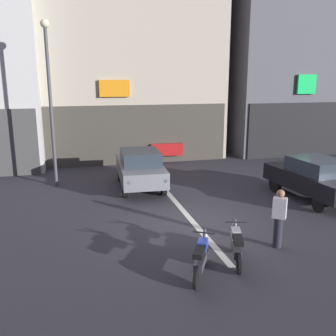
% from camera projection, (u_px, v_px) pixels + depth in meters
% --- Properties ---
extents(ground_plane, '(120.00, 120.00, 0.00)m').
position_uv_depth(ground_plane, '(194.00, 223.00, 12.03)').
color(ground_plane, '#333338').
extents(lane_centre_line, '(0.20, 18.00, 0.01)m').
position_uv_depth(lane_centre_line, '(154.00, 177.00, 17.67)').
color(lane_centre_line, silver).
rests_on(lane_centre_line, ground).
extents(building_far_right, '(9.85, 8.59, 14.04)m').
position_uv_depth(building_far_right, '(288.00, 42.00, 25.00)').
color(building_far_right, '#56565B').
rests_on(building_far_right, ground).
extents(car_grey_crossing_near, '(1.98, 4.19, 1.64)m').
position_uv_depth(car_grey_crossing_near, '(140.00, 167.00, 15.76)').
color(car_grey_crossing_near, black).
rests_on(car_grey_crossing_near, ground).
extents(car_black_parked_kerbside, '(2.10, 4.24, 1.64)m').
position_uv_depth(car_black_parked_kerbside, '(314.00, 177.00, 14.20)').
color(car_black_parked_kerbside, black).
rests_on(car_black_parked_kerbside, ground).
extents(car_red_down_street, '(2.25, 4.28, 1.64)m').
position_uv_depth(car_red_down_street, '(163.00, 141.00, 22.33)').
color(car_red_down_street, black).
rests_on(car_red_down_street, ground).
extents(street_lamp, '(0.36, 0.36, 6.88)m').
position_uv_depth(street_lamp, '(50.00, 88.00, 15.24)').
color(street_lamp, '#47474C').
rests_on(street_lamp, ground).
extents(motorcycle_blue_row_leftmost, '(0.88, 1.49, 0.98)m').
position_uv_depth(motorcycle_blue_row_leftmost, '(201.00, 258.00, 8.74)').
color(motorcycle_blue_row_leftmost, black).
rests_on(motorcycle_blue_row_leftmost, ground).
extents(motorcycle_silver_row_left_mid, '(0.67, 1.61, 0.98)m').
position_uv_depth(motorcycle_silver_row_left_mid, '(236.00, 245.00, 9.39)').
color(motorcycle_silver_row_left_mid, black).
rests_on(motorcycle_silver_row_left_mid, ground).
extents(person_by_motorcycles, '(0.42, 0.40, 1.67)m').
position_uv_depth(person_by_motorcycles, '(279.00, 218.00, 10.13)').
color(person_by_motorcycles, '#23232D').
rests_on(person_by_motorcycles, ground).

